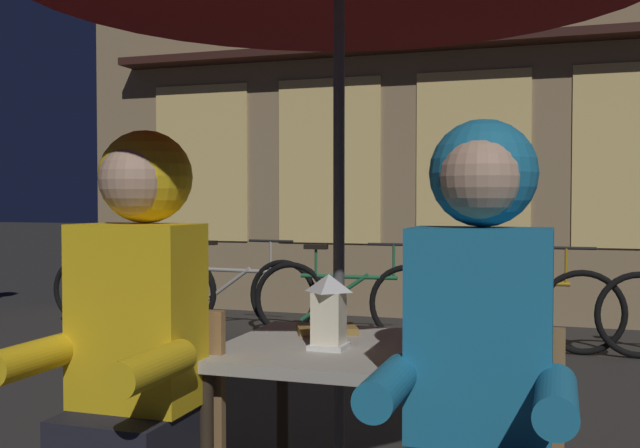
# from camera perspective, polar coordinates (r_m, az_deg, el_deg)

# --- Properties ---
(cafe_table) EXTENTS (0.72, 0.72, 0.74)m
(cafe_table) POSITION_cam_1_polar(r_m,az_deg,el_deg) (2.40, 1.45, -11.63)
(cafe_table) COLOR #B2AD9E
(cafe_table) RESTS_ON ground_plane
(lantern) EXTENTS (0.11, 0.11, 0.23)m
(lantern) POSITION_cam_1_polar(r_m,az_deg,el_deg) (2.29, 0.67, -6.60)
(lantern) COLOR white
(lantern) RESTS_ON cafe_table
(chair_left) EXTENTS (0.40, 0.40, 0.87)m
(chair_left) POSITION_cam_1_polar(r_m,az_deg,el_deg) (2.30, -13.36, -16.12)
(chair_left) COLOR olive
(chair_left) RESTS_ON ground_plane
(person_left_hooded) EXTENTS (0.45, 0.56, 1.40)m
(person_left_hooded) POSITION_cam_1_polar(r_m,az_deg,el_deg) (2.17, -14.23, -7.52)
(person_left_hooded) COLOR black
(person_left_hooded) RESTS_ON ground_plane
(person_right_hooded) EXTENTS (0.45, 0.56, 1.40)m
(person_right_hooded) POSITION_cam_1_polar(r_m,az_deg,el_deg) (1.85, 12.12, -9.12)
(person_right_hooded) COLOR black
(person_right_hooded) RESTS_ON ground_plane
(shopfront_building) EXTENTS (10.00, 0.93, 6.20)m
(shopfront_building) POSITION_cam_1_polar(r_m,az_deg,el_deg) (7.86, 17.51, 15.71)
(shopfront_building) COLOR #937A56
(shopfront_building) RESTS_ON ground_plane
(bicycle_nearest) EXTENTS (1.68, 0.17, 0.84)m
(bicycle_nearest) POSITION_cam_1_polar(r_m,az_deg,el_deg) (7.24, -14.25, -4.93)
(bicycle_nearest) COLOR black
(bicycle_nearest) RESTS_ON ground_plane
(bicycle_second) EXTENTS (1.68, 0.18, 0.84)m
(bicycle_second) POSITION_cam_1_polar(r_m,az_deg,el_deg) (6.94, -6.71, -5.18)
(bicycle_second) COLOR black
(bicycle_second) RESTS_ON ground_plane
(bicycle_third) EXTENTS (1.68, 0.15, 0.84)m
(bicycle_third) POSITION_cam_1_polar(r_m,az_deg,el_deg) (6.33, 2.16, -5.85)
(bicycle_third) COLOR black
(bicycle_third) RESTS_ON ground_plane
(bicycle_fourth) EXTENTS (1.68, 0.10, 0.84)m
(bicycle_fourth) POSITION_cam_1_polar(r_m,az_deg,el_deg) (6.08, 14.66, -6.23)
(bicycle_fourth) COLOR black
(bicycle_fourth) RESTS_ON ground_plane
(book) EXTENTS (0.24, 0.21, 0.02)m
(book) POSITION_cam_1_polar(r_m,az_deg,el_deg) (2.58, 0.53, -8.11)
(book) COLOR olive
(book) RESTS_ON cafe_table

